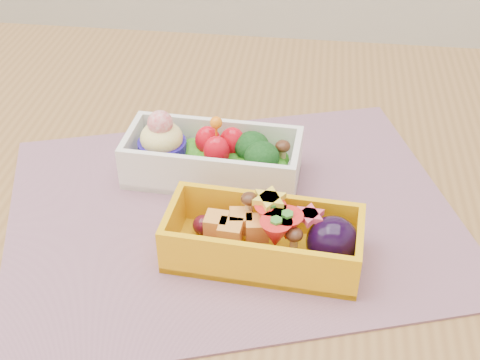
# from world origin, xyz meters

# --- Properties ---
(table) EXTENTS (1.20, 0.80, 0.75)m
(table) POSITION_xyz_m (0.00, 0.00, 0.65)
(table) COLOR brown
(table) RESTS_ON ground
(placemat) EXTENTS (0.53, 0.46, 0.00)m
(placemat) POSITION_xyz_m (0.01, -0.03, 0.75)
(placemat) COLOR gray
(placemat) RESTS_ON table
(bento_white) EXTENTS (0.19, 0.09, 0.08)m
(bento_white) POSITION_xyz_m (-0.02, 0.03, 0.78)
(bento_white) COLOR white
(bento_white) RESTS_ON placemat
(bento_yellow) EXTENTS (0.18, 0.09, 0.06)m
(bento_yellow) POSITION_xyz_m (0.06, -0.09, 0.78)
(bento_yellow) COLOR #EEA80C
(bento_yellow) RESTS_ON placemat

